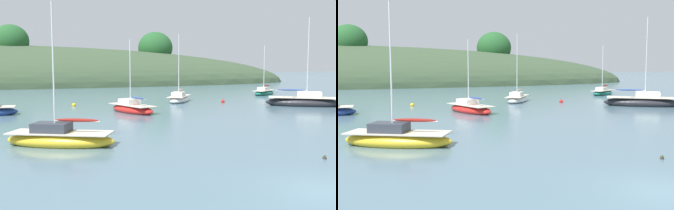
% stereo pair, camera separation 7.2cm
% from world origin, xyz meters
% --- Properties ---
extents(ground_plane, '(400.00, 400.00, 0.00)m').
position_xyz_m(ground_plane, '(0.00, 0.00, 0.00)').
color(ground_plane, slate).
extents(sailboat_red_portside, '(4.18, 6.47, 7.09)m').
position_xyz_m(sailboat_red_portside, '(-1.84, 25.73, 0.38)').
color(sailboat_red_portside, red).
rests_on(sailboat_red_portside, ground).
extents(sailboat_yellow_far, '(6.60, 4.52, 8.22)m').
position_xyz_m(sailboat_yellow_far, '(-8.96, 11.43, 0.39)').
color(sailboat_yellow_far, gold).
rests_on(sailboat_yellow_far, ground).
extents(sailboat_cream_ketch, '(5.55, 4.85, 7.50)m').
position_xyz_m(sailboat_cream_ketch, '(21.69, 41.96, 0.36)').
color(sailboat_cream_ketch, '#196B56').
rests_on(sailboat_cream_ketch, ground).
extents(sailboat_teal_outer, '(4.87, 6.20, 8.38)m').
position_xyz_m(sailboat_teal_outer, '(5.86, 34.70, 0.38)').
color(sailboat_teal_outer, white).
rests_on(sailboat_teal_outer, ground).
extents(sailboat_black_sloop, '(8.16, 6.49, 9.85)m').
position_xyz_m(sailboat_black_sloop, '(17.38, 26.21, 0.47)').
color(sailboat_black_sloop, '#232328').
rests_on(sailboat_black_sloop, ground).
extents(mooring_buoy_channel, '(0.44, 0.44, 0.54)m').
position_xyz_m(mooring_buoy_channel, '(-6.72, 33.29, 0.12)').
color(mooring_buoy_channel, yellow).
rests_on(mooring_buoy_channel, ground).
extents(mooring_buoy_outer, '(0.44, 0.44, 0.54)m').
position_xyz_m(mooring_buoy_outer, '(10.62, 32.46, 0.12)').
color(mooring_buoy_outer, red).
rests_on(mooring_buoy_outer, ground).
extents(duck_lone_left, '(0.31, 0.41, 0.24)m').
position_xyz_m(duck_lone_left, '(3.21, 4.37, 0.05)').
color(duck_lone_left, '#473828').
rests_on(duck_lone_left, ground).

